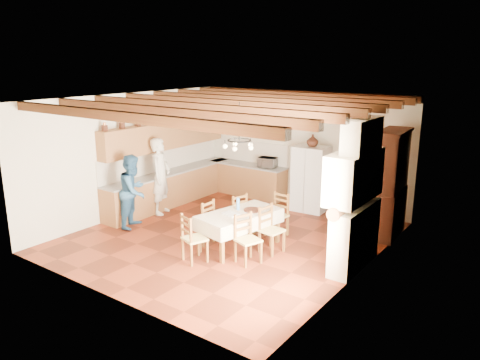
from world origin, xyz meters
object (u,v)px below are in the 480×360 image
(chair_end_near, at_px, (195,238))
(microwave, at_px, (268,162))
(hutch, at_px, (390,184))
(refrigerator, at_px, (311,179))
(chair_right_far, at_px, (272,230))
(chair_right_near, at_px, (248,239))
(chair_left_far, at_px, (235,214))
(person_man, at_px, (161,176))
(chair_end_far, at_px, (277,215))
(person_woman_blue, at_px, (134,191))
(dining_table, at_px, (239,216))
(person_woman_red, at_px, (345,209))
(chair_left_near, at_px, (202,221))

(chair_end_near, height_order, microwave, microwave)
(hutch, xyz_separation_m, microwave, (-3.63, 0.76, -0.14))
(refrigerator, bearing_deg, chair_right_far, -81.73)
(chair_right_near, relative_size, chair_end_near, 1.00)
(chair_left_far, xyz_separation_m, person_man, (-2.38, 0.10, 0.48))
(chair_right_far, relative_size, microwave, 1.96)
(chair_end_far, bearing_deg, chair_right_near, -73.65)
(chair_right_far, xyz_separation_m, person_woman_blue, (-3.38, -0.59, 0.37))
(chair_left_far, bearing_deg, chair_right_far, 89.85)
(chair_left_far, height_order, person_woman_blue, person_woman_blue)
(chair_right_near, height_order, person_woman_blue, person_woman_blue)
(chair_right_far, bearing_deg, dining_table, 113.29)
(refrigerator, xyz_separation_m, chair_end_near, (-0.32, -4.12, -0.35))
(chair_end_near, relative_size, person_woman_blue, 0.56)
(person_woman_red, relative_size, microwave, 3.21)
(chair_right_near, relative_size, chair_end_far, 1.00)
(chair_left_near, height_order, person_woman_red, person_woman_red)
(hutch, height_order, chair_left_near, hutch)
(chair_right_far, relative_size, person_woman_blue, 0.56)
(chair_left_near, xyz_separation_m, chair_left_far, (0.26, 0.82, 0.00))
(hutch, height_order, dining_table, hutch)
(chair_left_far, height_order, person_woman_red, person_woman_red)
(chair_right_near, bearing_deg, person_man, 91.03)
(refrigerator, height_order, person_woman_blue, person_woman_blue)
(chair_left_far, height_order, chair_right_near, same)
(refrigerator, height_order, microwave, refrigerator)
(person_woman_blue, bearing_deg, microwave, -41.34)
(chair_right_near, bearing_deg, chair_left_far, 65.34)
(chair_right_near, height_order, microwave, microwave)
(refrigerator, distance_m, chair_end_near, 4.15)
(hutch, bearing_deg, chair_left_far, -149.18)
(refrigerator, relative_size, hutch, 0.71)
(chair_left_near, distance_m, person_woman_red, 2.99)
(chair_end_near, relative_size, microwave, 1.96)
(refrigerator, bearing_deg, chair_end_near, -98.84)
(hutch, distance_m, chair_left_far, 3.43)
(hutch, height_order, person_man, hutch)
(dining_table, distance_m, chair_right_far, 0.73)
(chair_right_far, bearing_deg, chair_end_far, 34.02)
(dining_table, height_order, person_woman_blue, person_woman_blue)
(chair_end_near, xyz_separation_m, chair_end_far, (0.57, 2.07, 0.00))
(chair_left_near, distance_m, chair_end_far, 1.66)
(chair_right_near, bearing_deg, dining_table, 67.97)
(chair_left_near, height_order, person_woman_blue, person_woman_blue)
(chair_right_near, distance_m, chair_end_far, 1.56)
(hutch, height_order, chair_end_near, hutch)
(chair_end_far, bearing_deg, person_man, -168.36)
(microwave, bearing_deg, hutch, -20.57)
(hutch, relative_size, dining_table, 1.25)
(chair_right_near, relative_size, person_woman_blue, 0.56)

